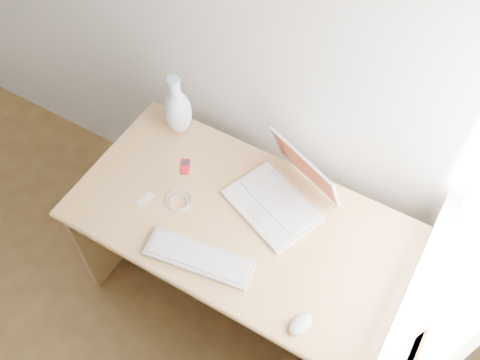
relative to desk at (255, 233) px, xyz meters
The scene contains 8 objects.
desk is the anchor object (origin of this frame).
laptop 0.28m from the desk, 55.36° to the left, with size 0.41×0.40×0.24m.
external_keyboard 0.38m from the desk, 102.96° to the right, with size 0.42×0.18×0.02m.
mouse 0.55m from the desk, 43.22° to the right, with size 0.06×0.10×0.03m, color white.
ipod 0.41m from the desk, behind, with size 0.07×0.09×0.01m.
cable_coil 0.37m from the desk, 155.06° to the right, with size 0.11×0.11×0.01m, color silver.
remote 0.49m from the desk, 154.31° to the right, with size 0.03×0.08×0.01m, color silver.
vase 0.61m from the desk, 159.10° to the left, with size 0.12×0.12×0.30m.
Camera 1 is at (1.53, 0.36, 2.50)m, focal length 40.00 mm.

